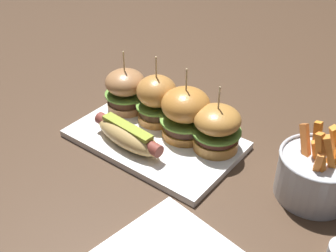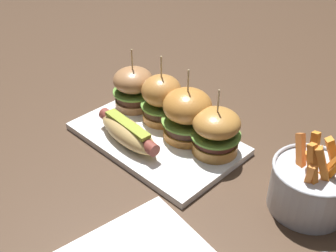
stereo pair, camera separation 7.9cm
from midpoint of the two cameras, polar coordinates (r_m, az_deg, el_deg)
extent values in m
plane|color=#422D1E|center=(0.84, 1.06, -2.21)|extent=(3.00, 3.00, 0.00)
cube|color=white|center=(0.84, 1.06, -1.83)|extent=(0.34, 0.21, 0.01)
ellipsoid|color=tan|center=(0.80, -2.78, -1.06)|extent=(0.17, 0.07, 0.05)
cylinder|color=brown|center=(0.80, -2.79, -0.77)|extent=(0.17, 0.04, 0.02)
cube|color=olive|center=(0.79, -2.82, 0.12)|extent=(0.12, 0.03, 0.01)
cylinder|color=#A47045|center=(0.93, -2.26, 3.20)|extent=(0.09, 0.09, 0.02)
cylinder|color=#442619|center=(0.92, -2.28, 4.15)|extent=(0.08, 0.08, 0.02)
cylinder|color=#609338|center=(0.91, -2.30, 4.74)|extent=(0.09, 0.09, 0.00)
ellipsoid|color=#A47045|center=(0.90, -2.34, 6.33)|extent=(0.09, 0.09, 0.05)
cylinder|color=tan|center=(0.88, -2.41, 8.72)|extent=(0.00, 0.00, 0.06)
cylinder|color=#B87A3A|center=(0.88, 1.70, 1.33)|extent=(0.08, 0.08, 0.02)
cylinder|color=#442C1D|center=(0.87, 1.72, 2.29)|extent=(0.08, 0.08, 0.02)
cylinder|color=#609338|center=(0.87, 1.74, 2.91)|extent=(0.09, 0.09, 0.00)
ellipsoid|color=#B87A3A|center=(0.85, 1.78, 4.85)|extent=(0.08, 0.08, 0.06)
cylinder|color=tan|center=(0.83, 1.83, 7.68)|extent=(0.00, 0.00, 0.06)
cylinder|color=#BB7833|center=(0.83, 5.32, -0.94)|extent=(0.09, 0.09, 0.02)
cylinder|color=#4D3025|center=(0.82, 5.38, 0.07)|extent=(0.09, 0.09, 0.02)
cylinder|color=#6B9E3D|center=(0.82, 5.42, 0.72)|extent=(0.10, 0.10, 0.00)
ellipsoid|color=#BB7833|center=(0.80, 5.55, 2.74)|extent=(0.10, 0.10, 0.06)
cylinder|color=tan|center=(0.78, 5.74, 5.69)|extent=(0.00, 0.00, 0.06)
cylinder|color=#B37936|center=(0.80, 9.33, -2.86)|extent=(0.09, 0.09, 0.02)
cylinder|color=#532920|center=(0.79, 9.45, -1.81)|extent=(0.08, 0.08, 0.01)
cylinder|color=#609338|center=(0.78, 9.52, -1.25)|extent=(0.10, 0.10, 0.00)
ellipsoid|color=#B37936|center=(0.77, 9.70, 0.35)|extent=(0.09, 0.09, 0.05)
cylinder|color=tan|center=(0.75, 9.99, 2.85)|extent=(0.00, 0.00, 0.06)
cylinder|color=#B7BABF|center=(0.73, 22.04, -8.15)|extent=(0.13, 0.13, 0.08)
torus|color=#B7BABF|center=(0.70, 22.77, -5.59)|extent=(0.13, 0.13, 0.01)
cube|color=orange|center=(0.68, 23.95, -5.86)|extent=(0.04, 0.03, 0.09)
cube|color=orange|center=(0.71, 21.05, -4.32)|extent=(0.04, 0.04, 0.08)
cube|color=orange|center=(0.72, 24.98, -4.22)|extent=(0.03, 0.05, 0.09)
cube|color=orange|center=(0.68, 22.01, -7.19)|extent=(0.02, 0.02, 0.06)
cube|color=orange|center=(0.70, 24.38, -5.77)|extent=(0.05, 0.03, 0.08)
cube|color=orange|center=(0.70, 24.83, -5.77)|extent=(0.04, 0.02, 0.08)
cube|color=orange|center=(0.71, 22.31, -5.62)|extent=(0.03, 0.02, 0.06)
cube|color=orange|center=(0.67, 22.67, -6.05)|extent=(0.04, 0.02, 0.09)
cube|color=orange|center=(0.72, 22.53, -3.77)|extent=(0.02, 0.02, 0.08)
camera|label=1|loc=(0.04, -87.14, 1.96)|focal=44.00mm
camera|label=2|loc=(0.04, 92.86, -1.96)|focal=44.00mm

